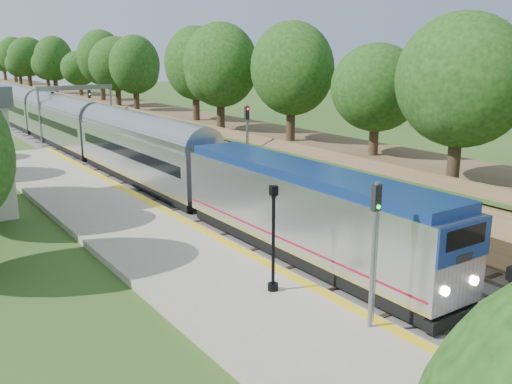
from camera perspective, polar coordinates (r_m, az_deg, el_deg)
trackbed at (r=72.05m, az=-18.86°, el=5.36°), size 9.50×170.00×0.28m
platform at (r=29.15m, az=-8.63°, el=-5.93°), size 6.40×68.00×0.38m
yellow_stripe at (r=30.34m, az=-3.78°, el=-4.59°), size 0.55×68.00×0.01m
embankment at (r=74.44m, az=-12.75°, el=7.49°), size 10.64×170.00×11.70m
signal_gantry at (r=66.87m, az=-17.61°, el=8.94°), size 8.40×0.38×6.20m
trees_behind_platform at (r=30.53m, az=-22.98°, el=2.48°), size 7.82×53.32×7.21m
train at (r=72.59m, az=-20.82°, el=6.99°), size 2.97×119.23×4.37m
lamppost_mid at (r=17.54m, az=23.61°, el=-13.86°), size 0.41×0.41×4.12m
lamppost_far at (r=23.27m, az=1.74°, el=-5.28°), size 0.44×0.44×4.47m
signal_platform at (r=20.24m, az=11.74°, el=-4.70°), size 0.31×0.25×5.36m
signal_farside at (r=42.38m, az=-0.91°, el=5.55°), size 0.33×0.26×6.00m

